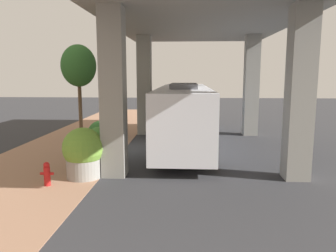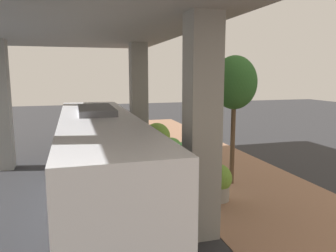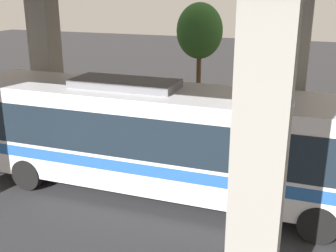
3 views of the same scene
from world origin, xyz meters
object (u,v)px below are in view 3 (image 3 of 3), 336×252
at_px(bus, 165,135).
at_px(planter_middle, 59,111).
at_px(street_tree_near, 200,32).
at_px(planter_front, 227,132).
at_px(planter_extra, 114,121).
at_px(planter_back, 149,122).
at_px(fire_hydrant, 54,114).

xyz_separation_m(bus, planter_middle, (-3.79, -6.34, -0.92)).
relative_size(planter_middle, street_tree_near, 0.35).
relative_size(bus, planter_front, 9.02).
bearing_deg(bus, planter_extra, -136.21).
height_order(planter_front, planter_back, planter_back).
xyz_separation_m(planter_front, planter_middle, (0.51, -7.34, 0.26)).
xyz_separation_m(bus, planter_front, (-4.30, 1.00, -1.18)).
bearing_deg(planter_back, street_tree_near, 132.59).
relative_size(bus, planter_back, 7.75).
distance_m(planter_back, planter_extra, 1.47).
height_order(bus, street_tree_near, street_tree_near).
height_order(fire_hydrant, planter_extra, planter_extra).
bearing_deg(planter_back, planter_middle, -84.26).
relative_size(planter_back, street_tree_near, 0.30).
relative_size(planter_front, planter_middle, 0.73).
distance_m(bus, planter_front, 4.57).
distance_m(bus, street_tree_near, 6.28).
bearing_deg(planter_back, planter_front, 91.84).
xyz_separation_m(bus, fire_hydrant, (-4.81, -7.35, -1.46)).
distance_m(planter_middle, street_tree_near, 6.95).
height_order(planter_back, planter_extra, planter_back).
bearing_deg(planter_front, planter_back, -88.16).
height_order(bus, fire_hydrant, bus).
xyz_separation_m(bus, planter_back, (-4.20, -2.29, -1.08)).
distance_m(fire_hydrant, planter_front, 8.37).
distance_m(planter_back, street_tree_near, 4.23).
relative_size(bus, planter_extra, 8.16).
relative_size(bus, street_tree_near, 2.32).
distance_m(bus, planter_extra, 5.50).
xyz_separation_m(bus, planter_extra, (-3.88, -3.72, -1.12)).
distance_m(bus, planter_back, 4.90).
distance_m(bus, fire_hydrant, 8.91).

